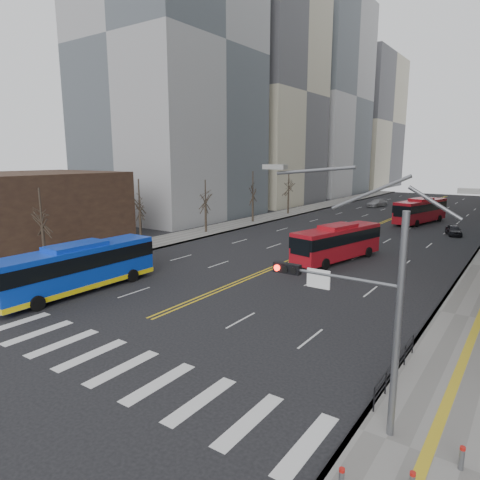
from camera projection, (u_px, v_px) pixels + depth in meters
name	position (u px, v px, depth m)	size (l,w,h in m)	color
ground	(77.00, 349.00, 21.88)	(220.00, 220.00, 0.00)	black
sidewalk_left	(264.00, 218.00, 67.36)	(5.00, 130.00, 0.15)	slate
crosswalk	(77.00, 349.00, 21.87)	(26.70, 4.00, 0.01)	silver
centerline	(388.00, 220.00, 66.19)	(0.55, 100.00, 0.01)	gold
office_towers	(422.00, 71.00, 72.40)	(83.00, 134.00, 58.00)	#949497
storefront	(25.00, 211.00, 45.32)	(14.00, 18.00, 8.00)	#301E18
signal_mast	(357.00, 298.00, 14.84)	(5.37, 0.37, 9.39)	slate
pedestrian_railing	(396.00, 364.00, 18.54)	(0.06, 6.06, 1.02)	black
bollards	(406.00, 473.00, 12.52)	(2.87, 3.17, 0.78)	slate
street_trees	(284.00, 196.00, 52.80)	(35.20, 47.20, 7.60)	black
blue_bus	(77.00, 267.00, 30.78)	(2.87, 12.28, 3.57)	blue
red_bus_near	(337.00, 241.00, 40.02)	(4.87, 11.18, 3.46)	#A4111B
red_bus_far	(420.00, 209.00, 62.72)	(5.20, 11.98, 3.69)	#A4111B
car_white	(75.00, 279.00, 31.51)	(1.62, 4.64, 1.53)	white
car_dark_mid	(454.00, 230.00, 53.32)	(1.51, 3.76, 1.28)	black
car_silver	(377.00, 203.00, 83.68)	(2.02, 4.97, 1.44)	#A1A1A6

